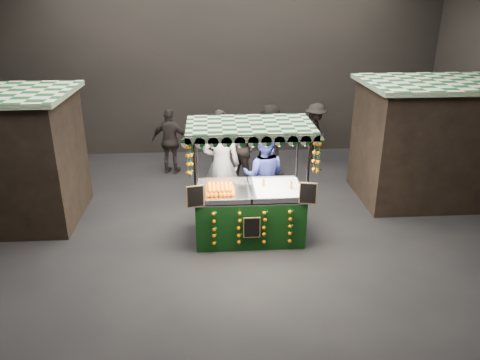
{
  "coord_description": "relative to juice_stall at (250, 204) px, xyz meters",
  "views": [
    {
      "loc": [
        -0.31,
        -7.72,
        4.29
      ],
      "look_at": [
        0.24,
        0.42,
        0.95
      ],
      "focal_mm": 34.38,
      "sensor_mm": 36.0,
      "label": 1
    }
  ],
  "objects": [
    {
      "name": "ground",
      "position": [
        -0.38,
        0.12,
        -0.68
      ],
      "size": [
        12.0,
        12.0,
        0.0
      ],
      "primitive_type": "plane",
      "color": "black",
      "rests_on": "ground"
    },
    {
      "name": "shopper_1",
      "position": [
        0.01,
        2.76,
        0.16
      ],
      "size": [
        1.02,
        1.03,
        1.68
      ],
      "rotation": [
        0.0,
        0.0,
        -0.83
      ],
      "color": "#292321",
      "rests_on": "ground"
    },
    {
      "name": "neighbour_stall_left",
      "position": [
        -4.78,
        1.12,
        0.63
      ],
      "size": [
        3.0,
        2.2,
        2.6
      ],
      "color": "black",
      "rests_on": "ground"
    },
    {
      "name": "shopper_5",
      "position": [
        0.77,
        3.09,
        0.24
      ],
      "size": [
        1.71,
        1.43,
        1.84
      ],
      "rotation": [
        0.0,
        0.0,
        2.53
      ],
      "color": "black",
      "rests_on": "ground"
    },
    {
      "name": "vendor_grey",
      "position": [
        -0.48,
        1.17,
        0.36
      ],
      "size": [
        0.78,
        0.53,
        2.08
      ],
      "rotation": [
        0.0,
        0.0,
        3.1
      ],
      "color": "gray",
      "rests_on": "ground"
    },
    {
      "name": "shopper_0",
      "position": [
        -0.42,
        3.36,
        0.14
      ],
      "size": [
        0.66,
        0.5,
        1.64
      ],
      "rotation": [
        0.0,
        0.0,
        0.2
      ],
      "color": "#292321",
      "rests_on": "ground"
    },
    {
      "name": "shopper_3",
      "position": [
        2.11,
        4.09,
        0.12
      ],
      "size": [
        1.11,
        1.18,
        1.6
      ],
      "rotation": [
        0.0,
        0.0,
        0.9
      ],
      "color": "black",
      "rests_on": "ground"
    },
    {
      "name": "neighbour_stall_right",
      "position": [
        4.02,
        1.62,
        0.63
      ],
      "size": [
        3.0,
        2.2,
        2.6
      ],
      "color": "black",
      "rests_on": "ground"
    },
    {
      "name": "market_hall",
      "position": [
        -0.38,
        0.12,
        2.7
      ],
      "size": [
        12.1,
        10.1,
        5.05
      ],
      "color": "black",
      "rests_on": "ground"
    },
    {
      "name": "juice_stall",
      "position": [
        0.0,
        0.0,
        0.0
      ],
      "size": [
        2.27,
        1.34,
        2.2
      ],
      "color": "black",
      "rests_on": "ground"
    },
    {
      "name": "vendor_blue",
      "position": [
        0.36,
        0.88,
        0.21
      ],
      "size": [
        0.99,
        0.85,
        1.78
      ],
      "rotation": [
        0.0,
        0.0,
        2.92
      ],
      "color": "navy",
      "rests_on": "ground"
    },
    {
      "name": "shopper_4",
      "position": [
        -4.88,
        3.2,
        0.1
      ],
      "size": [
        0.91,
        0.83,
        1.56
      ],
      "rotation": [
        0.0,
        0.0,
        3.71
      ],
      "color": "#2D2924",
      "rests_on": "ground"
    },
    {
      "name": "shopper_2",
      "position": [
        -1.68,
        3.49,
        0.16
      ],
      "size": [
        1.06,
        0.65,
        1.68
      ],
      "rotation": [
        0.0,
        0.0,
        2.88
      ],
      "color": "#2A2422",
      "rests_on": "ground"
    }
  ]
}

